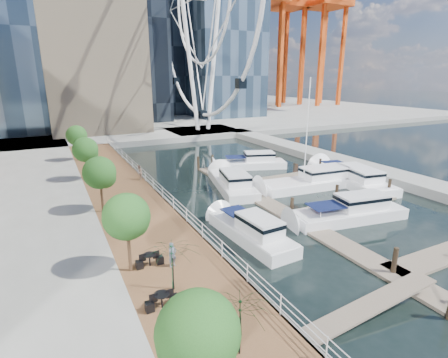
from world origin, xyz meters
TOP-DOWN VIEW (x-y plane):
  - ground at (0.00, 0.00)m, footprint 520.00×520.00m
  - boardwalk at (-9.00, 15.00)m, footprint 6.00×60.00m
  - seawall at (-6.00, 15.00)m, footprint 0.25×60.00m
  - land_far at (0.00, 102.00)m, footprint 200.00×114.00m
  - breakwater at (20.00, 20.00)m, footprint 4.00×60.00m
  - pier at (14.00, 52.00)m, footprint 14.00×12.00m
  - railing at (-6.10, 15.00)m, footprint 0.10×60.00m
  - floating_docks at (7.97, 9.98)m, footprint 16.00×34.00m
  - port_cranes at (67.67, 95.67)m, footprint 40.00×52.00m
  - street_trees at (-11.40, 14.00)m, footprint 2.60×42.60m
  - cafe_tables at (-10.40, -2.00)m, footprint 2.50×13.70m
  - yacht_foreground at (6.93, 5.45)m, footprint 11.15×4.50m
  - pedestrian_near at (-9.12, 3.36)m, footprint 0.63×0.51m
  - pedestrian_mid at (-6.50, 21.81)m, footprint 0.84×0.93m
  - pedestrian_far at (-9.70, 26.58)m, footprint 1.02×0.75m
  - moored_yachts at (9.19, 12.73)m, footprint 21.87×38.60m
  - cafe_seating at (-9.80, -5.20)m, footprint 5.14×16.43m

SIDE VIEW (x-z plane):
  - ground at x=0.00m, z-range 0.00..0.00m
  - yacht_foreground at x=6.93m, z-range -1.07..1.07m
  - moored_yachts at x=9.19m, z-range -5.75..5.75m
  - floating_docks at x=7.97m, z-range -0.81..1.79m
  - boardwalk at x=-9.00m, z-range 0.00..1.00m
  - seawall at x=-6.00m, z-range 0.00..1.00m
  - land_far at x=0.00m, z-range 0.00..1.00m
  - breakwater at x=20.00m, z-range 0.00..1.00m
  - pier at x=14.00m, z-range 0.00..1.00m
  - cafe_tables at x=-10.40m, z-range 1.00..1.74m
  - railing at x=-6.10m, z-range 1.00..2.05m
  - pedestrian_near at x=-9.12m, z-range 1.00..2.48m
  - pedestrian_mid at x=-6.50m, z-range 1.00..2.58m
  - pedestrian_far at x=-9.70m, z-range 1.00..2.61m
  - cafe_seating at x=-9.80m, z-range 0.95..3.68m
  - street_trees at x=-11.40m, z-range 1.99..6.59m
  - port_cranes at x=67.67m, z-range 1.00..39.00m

